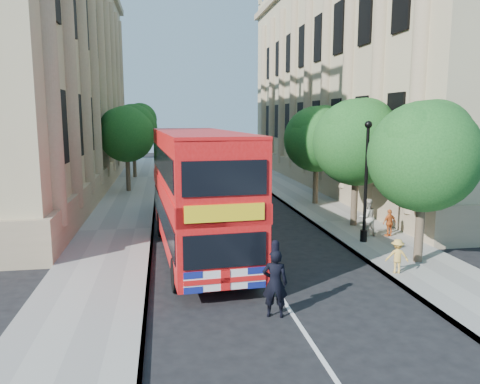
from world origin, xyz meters
name	(u,v)px	position (x,y,z in m)	size (l,w,h in m)	color
ground	(287,306)	(0.00, 0.00, 0.00)	(120.00, 120.00, 0.00)	black
pavement_right	(345,222)	(5.75, 10.00, 0.06)	(3.50, 80.00, 0.12)	gray
pavement_left	(117,230)	(-5.75, 10.00, 0.06)	(3.50, 80.00, 0.12)	gray
building_right	(377,72)	(13.80, 24.00, 9.00)	(12.00, 38.00, 18.00)	tan
building_left	(14,66)	(-13.80, 24.00, 9.00)	(12.00, 38.00, 18.00)	tan
tree_right_near	(425,150)	(5.84, 3.03, 4.25)	(4.00, 4.00, 6.08)	#473828
tree_right_mid	(357,138)	(5.84, 9.03, 4.45)	(4.20, 4.20, 6.37)	#473828
tree_right_far	(317,135)	(5.84, 15.03, 4.31)	(4.00, 4.00, 6.15)	#473828
tree_left_far	(127,131)	(-5.96, 22.03, 4.44)	(4.00, 4.00, 6.30)	#473828
tree_left_back	(134,125)	(-5.96, 30.03, 4.71)	(4.20, 4.20, 6.65)	#473828
lamp_post	(366,187)	(5.00, 6.00, 2.51)	(0.32, 0.32, 5.16)	black
double_decker_bus	(198,190)	(-2.15, 5.41, 2.65)	(3.47, 10.56, 4.80)	red
box_van	(192,186)	(-1.89, 13.84, 1.56)	(2.33, 5.60, 3.20)	black
police_constable	(275,283)	(-0.52, -0.60, 0.96)	(0.70, 0.46, 1.91)	black
woman_pedestrian	(367,217)	(5.54, 6.87, 0.97)	(0.83, 0.64, 1.70)	beige
child_a	(389,223)	(6.50, 6.66, 0.74)	(0.72, 0.30, 1.23)	orange
child_b	(397,256)	(4.40, 1.93, 0.72)	(0.77, 0.44, 1.19)	#E3B24D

